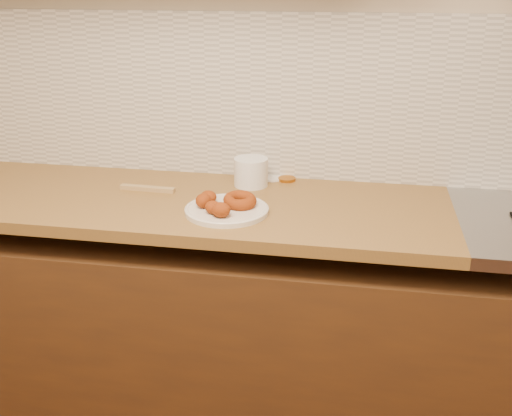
{
  "coord_description": "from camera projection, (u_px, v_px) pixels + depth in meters",
  "views": [
    {
      "loc": [
        0.18,
        -0.17,
        1.62
      ],
      "look_at": [
        -0.13,
        1.57,
        0.93
      ],
      "focal_mm": 42.0,
      "sensor_mm": 36.0,
      "label": 1
    }
  ],
  "objects": [
    {
      "name": "base_cabinet",
      "position": [
        297.0,
        337.0,
        2.18
      ],
      "size": [
        3.6,
        0.6,
        0.77
      ],
      "primitive_type": "cube",
      "color": "#4C2C12",
      "rests_on": "floor"
    },
    {
      "name": "butcher_block",
      "position": [
        117.0,
        199.0,
        2.11
      ],
      "size": [
        2.3,
        0.62,
        0.04
      ],
      "primitive_type": "cube",
      "color": "brown",
      "rests_on": "base_cabinet"
    },
    {
      "name": "plastic_tub",
      "position": [
        251.0,
        172.0,
        2.17
      ],
      "size": [
        0.13,
        0.13,
        0.1
      ],
      "primitive_type": "cylinder",
      "rotation": [
        0.0,
        0.0,
        0.05
      ],
      "color": "white",
      "rests_on": "butcher_block"
    },
    {
      "name": "fried_dough_chunks",
      "position": [
        212.0,
        204.0,
        1.91
      ],
      "size": [
        0.14,
        0.19,
        0.05
      ],
      "color": "#822C07",
      "rests_on": "donut_plate"
    },
    {
      "name": "donut_plate",
      "position": [
        227.0,
        210.0,
        1.94
      ],
      "size": [
        0.27,
        0.27,
        0.02
      ],
      "primitive_type": "cylinder",
      "color": "silver",
      "rests_on": "butcher_block"
    },
    {
      "name": "tub_lid",
      "position": [
        271.0,
        176.0,
        2.27
      ],
      "size": [
        0.12,
        0.12,
        0.01
      ],
      "primitive_type": "cylinder",
      "rotation": [
        0.0,
        0.0,
        -0.0
      ],
      "color": "white",
      "rests_on": "butcher_block"
    },
    {
      "name": "brass_jar_lid",
      "position": [
        287.0,
        179.0,
        2.24
      ],
      "size": [
        0.07,
        0.07,
        0.01
      ],
      "primitive_type": "cylinder",
      "rotation": [
        0.0,
        0.0,
        -0.03
      ],
      "color": "#B46D1B",
      "rests_on": "butcher_block"
    },
    {
      "name": "wooden_utensil",
      "position": [
        148.0,
        189.0,
        2.13
      ],
      "size": [
        0.2,
        0.04,
        0.02
      ],
      "primitive_type": "cube",
      "rotation": [
        0.0,
        0.0,
        -0.05
      ],
      "color": "#A88854",
      "rests_on": "butcher_block"
    },
    {
      "name": "ring_donut",
      "position": [
        240.0,
        200.0,
        1.94
      ],
      "size": [
        0.16,
        0.16,
        0.05
      ],
      "primitive_type": "torus",
      "rotation": [
        0.1,
        0.0,
        0.75
      ],
      "color": "#822C07",
      "rests_on": "donut_plate"
    },
    {
      "name": "backsplash",
      "position": [
        312.0,
        99.0,
        2.16
      ],
      "size": [
        3.6,
        0.02,
        0.6
      ],
      "primitive_type": "cube",
      "color": "beige",
      "rests_on": "wall_back"
    },
    {
      "name": "wall_back",
      "position": [
        314.0,
        56.0,
        2.11
      ],
      "size": [
        4.0,
        0.02,
        2.7
      ],
      "primitive_type": "cube",
      "color": "#B9A68C",
      "rests_on": "ground"
    }
  ]
}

